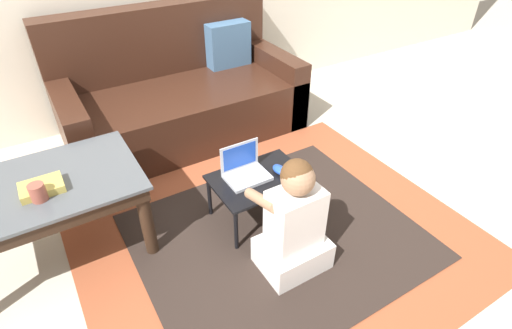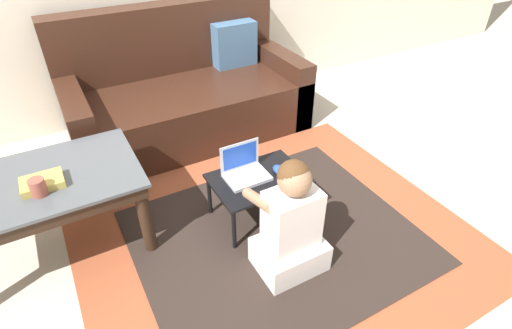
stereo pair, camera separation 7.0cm
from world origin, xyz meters
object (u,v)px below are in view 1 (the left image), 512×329
at_px(laptop, 246,172).
at_px(computer_mouse, 279,170).
at_px(coffee_table, 42,196).
at_px(book_on_table, 42,187).
at_px(person_seated, 294,225).
at_px(cup_on_table, 38,192).
at_px(couch, 180,95).
at_px(laptop_desk, 259,182).

height_order(laptop, computer_mouse, laptop).
height_order(coffee_table, book_on_table, book_on_table).
distance_m(person_seated, cup_on_table, 1.24).
relative_size(coffee_table, person_seated, 1.42).
height_order(couch, coffee_table, couch).
height_order(laptop, cup_on_table, cup_on_table).
bearing_deg(coffee_table, couch, 39.61).
relative_size(computer_mouse, cup_on_table, 1.19).
xyz_separation_m(person_seated, book_on_table, (-1.03, 0.67, 0.21)).
distance_m(laptop, book_on_table, 1.05).
bearing_deg(cup_on_table, laptop, -7.84).
relative_size(laptop_desk, book_on_table, 2.76).
relative_size(couch, computer_mouse, 17.39).
distance_m(couch, book_on_table, 1.50).
height_order(computer_mouse, cup_on_table, cup_on_table).
relative_size(person_seated, cup_on_table, 7.81).
distance_m(laptop_desk, laptop, 0.10).
bearing_deg(couch, book_on_table, -138.01).
bearing_deg(computer_mouse, cup_on_table, 170.25).
relative_size(coffee_table, computer_mouse, 9.36).
distance_m(couch, cup_on_table, 1.56).
xyz_separation_m(couch, laptop, (-0.08, -1.20, 0.03)).
distance_m(laptop_desk, computer_mouse, 0.14).
bearing_deg(computer_mouse, coffee_table, 164.37).
bearing_deg(cup_on_table, coffee_table, 89.55).
xyz_separation_m(computer_mouse, book_on_table, (-1.21, 0.28, 0.18)).
distance_m(couch, coffee_table, 1.46).
bearing_deg(laptop_desk, cup_on_table, 170.11).
xyz_separation_m(coffee_table, person_seated, (1.05, -0.74, -0.11)).
bearing_deg(cup_on_table, person_seated, -30.08).
distance_m(laptop_desk, cup_on_table, 1.14).
height_order(computer_mouse, person_seated, person_seated).
relative_size(laptop_desk, person_seated, 0.80).
distance_m(laptop, person_seated, 0.47).
relative_size(couch, coffee_table, 1.86).
relative_size(coffee_table, laptop_desk, 1.79).
bearing_deg(coffee_table, cup_on_table, -90.45).
bearing_deg(person_seated, laptop, 91.63).
xyz_separation_m(cup_on_table, book_on_table, (0.02, 0.07, -0.02)).
bearing_deg(book_on_table, laptop_desk, -13.46).
bearing_deg(book_on_table, person_seated, -33.21).
bearing_deg(book_on_table, laptop, -11.64).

